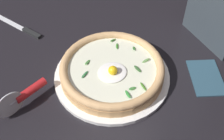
% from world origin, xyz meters
% --- Properties ---
extents(ground_plane, '(2.40, 2.40, 0.03)m').
position_xyz_m(ground_plane, '(0.00, 0.00, -0.01)').
color(ground_plane, black).
rests_on(ground_plane, ground).
extents(pizza_plate, '(0.34, 0.34, 0.01)m').
position_xyz_m(pizza_plate, '(-0.01, 0.02, 0.01)').
color(pizza_plate, white).
rests_on(pizza_plate, ground).
extents(pizza, '(0.30, 0.30, 0.06)m').
position_xyz_m(pizza, '(-0.01, 0.02, 0.03)').
color(pizza, tan).
rests_on(pizza, pizza_plate).
extents(pizza_cutter, '(0.15, 0.05, 0.08)m').
position_xyz_m(pizza_cutter, '(0.24, -0.02, 0.04)').
color(pizza_cutter, silver).
rests_on(pizza_cutter, ground).
extents(table_knife, '(0.11, 0.22, 0.01)m').
position_xyz_m(table_knife, '(0.14, -0.32, 0.00)').
color(table_knife, silver).
rests_on(table_knife, ground).
extents(folded_napkin, '(0.15, 0.17, 0.01)m').
position_xyz_m(folded_napkin, '(-0.25, 0.17, 0.00)').
color(folded_napkin, '#29495B').
rests_on(folded_napkin, ground).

